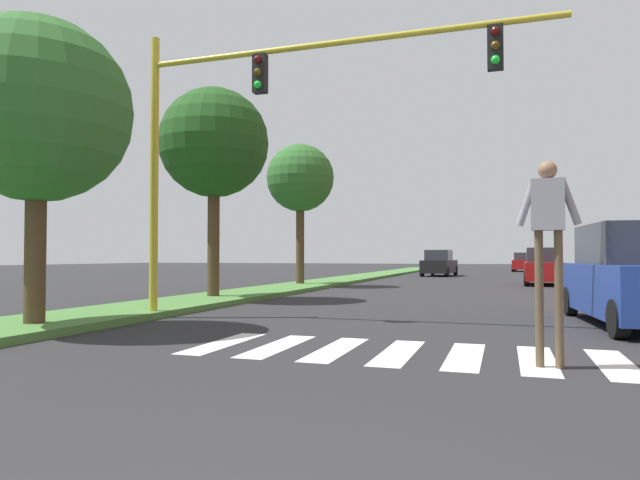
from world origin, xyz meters
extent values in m
plane|color=#262628|center=(0.00, 30.00, 0.00)|extent=(140.00, 140.00, 0.00)
cube|color=silver|center=(-3.15, 6.11, 0.00)|extent=(0.45, 2.20, 0.01)
cube|color=silver|center=(-2.25, 6.11, 0.00)|extent=(0.45, 2.20, 0.01)
cube|color=silver|center=(-1.35, 6.11, 0.00)|extent=(0.45, 2.20, 0.01)
cube|color=silver|center=(-0.45, 6.11, 0.00)|extent=(0.45, 2.20, 0.01)
cube|color=silver|center=(0.45, 6.11, 0.00)|extent=(0.45, 2.20, 0.01)
cube|color=silver|center=(1.35, 6.11, 0.00)|extent=(0.45, 2.20, 0.01)
cube|color=silver|center=(2.25, 6.11, 0.00)|extent=(0.45, 2.20, 0.01)
cube|color=#477A38|center=(-7.25, 28.00, 0.07)|extent=(2.47, 64.00, 0.15)
cylinder|color=#4C3823|center=(-7.02, 6.29, 1.57)|extent=(0.36, 0.36, 2.83)
sphere|color=#2D6628|center=(-7.02, 6.29, 3.98)|extent=(3.33, 3.33, 3.33)
cylinder|color=#4C3823|center=(-7.36, 13.38, 1.97)|extent=(0.36, 0.36, 3.64)
sphere|color=#1E4C19|center=(-7.36, 13.38, 4.78)|extent=(3.31, 3.31, 3.31)
cylinder|color=#4C3823|center=(-7.56, 21.47, 2.03)|extent=(0.36, 0.36, 3.76)
sphere|color=#2D6628|center=(-7.56, 21.47, 4.80)|extent=(2.98, 2.98, 2.98)
cylinder|color=gold|center=(-6.32, 8.84, 3.15)|extent=(0.18, 0.18, 6.00)
cylinder|color=gold|center=(-2.11, 8.84, 5.55)|extent=(8.42, 0.12, 0.12)
cube|color=black|center=(-3.79, 8.84, 5.10)|extent=(0.28, 0.20, 0.80)
sphere|color=#4C0C0C|center=(-3.79, 8.72, 5.36)|extent=(0.16, 0.16, 0.16)
sphere|color=#4C380F|center=(-3.79, 8.72, 5.10)|extent=(0.16, 0.16, 0.16)
sphere|color=#19D833|center=(-3.79, 8.72, 4.84)|extent=(0.16, 0.16, 0.16)
cube|color=black|center=(0.84, 8.84, 5.10)|extent=(0.28, 0.20, 0.80)
sphere|color=#4C0C0C|center=(0.84, 8.72, 5.36)|extent=(0.16, 0.16, 0.16)
sphere|color=#4C380F|center=(0.84, 8.72, 5.10)|extent=(0.16, 0.16, 0.16)
sphere|color=#19D833|center=(0.84, 8.72, 4.84)|extent=(0.16, 0.16, 0.16)
cylinder|color=brown|center=(1.58, 5.61, 0.82)|extent=(0.11, 0.11, 1.65)
cylinder|color=brown|center=(1.36, 5.63, 0.82)|extent=(0.11, 0.11, 1.65)
cube|color=gray|center=(1.47, 5.62, 1.96)|extent=(0.40, 0.27, 0.62)
cylinder|color=gray|center=(1.71, 5.60, 1.99)|extent=(0.27, 0.11, 0.58)
cylinder|color=gray|center=(1.23, 5.65, 1.99)|extent=(0.27, 0.11, 0.58)
sphere|color=#8C664C|center=(1.47, 5.62, 2.38)|extent=(0.24, 0.24, 0.22)
cube|color=navy|center=(3.40, 10.41, 0.70)|extent=(2.31, 4.75, 0.96)
cube|color=#2D333D|center=(3.38, 10.64, 1.58)|extent=(1.89, 2.67, 0.79)
cylinder|color=black|center=(2.70, 8.49, 0.32)|extent=(0.28, 0.66, 0.64)
cylinder|color=black|center=(2.37, 12.18, 0.32)|extent=(0.28, 0.66, 0.64)
cube|color=maroon|center=(2.73, 26.63, 0.64)|extent=(1.83, 4.32, 0.84)
cube|color=#2D333D|center=(2.73, 26.85, 1.40)|extent=(1.56, 1.96, 0.68)
cylinder|color=black|center=(3.46, 24.93, 0.32)|extent=(0.24, 0.65, 0.64)
cylinder|color=black|center=(1.91, 24.97, 0.32)|extent=(0.24, 0.65, 0.64)
cylinder|color=black|center=(3.55, 28.30, 0.32)|extent=(0.24, 0.65, 0.64)
cylinder|color=black|center=(2.00, 28.34, 0.32)|extent=(0.24, 0.65, 0.64)
cube|color=black|center=(-3.24, 37.20, 0.65)|extent=(2.09, 4.66, 0.85)
cube|color=#2D333D|center=(-3.25, 36.98, 1.42)|extent=(1.70, 2.15, 0.70)
cylinder|color=black|center=(-3.91, 39.08, 0.32)|extent=(0.26, 0.65, 0.64)
cylinder|color=black|center=(-2.30, 38.97, 0.32)|extent=(0.26, 0.65, 0.64)
cylinder|color=black|center=(-4.17, 35.44, 0.32)|extent=(0.26, 0.65, 0.64)
cylinder|color=black|center=(-2.56, 35.33, 0.32)|extent=(0.26, 0.65, 0.64)
cube|color=maroon|center=(2.62, 50.99, 0.62)|extent=(2.09, 4.57, 0.80)
cube|color=#2D333D|center=(2.63, 51.21, 1.34)|extent=(1.69, 2.11, 0.65)
cylinder|color=black|center=(3.28, 49.16, 0.32)|extent=(0.27, 0.65, 0.64)
cylinder|color=black|center=(1.69, 49.28, 0.32)|extent=(0.27, 0.65, 0.64)
cylinder|color=black|center=(3.55, 52.70, 0.32)|extent=(0.27, 0.65, 0.64)
cylinder|color=black|center=(1.95, 52.82, 0.32)|extent=(0.27, 0.65, 0.64)
camera|label=1|loc=(0.96, -1.65, 1.34)|focal=31.50mm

